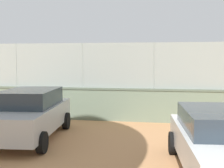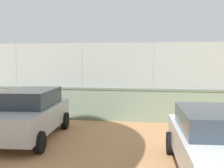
{
  "view_description": "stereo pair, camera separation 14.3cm",
  "coord_description": "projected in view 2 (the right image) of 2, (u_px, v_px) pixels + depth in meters",
  "views": [
    {
      "loc": [
        -2.13,
        21.5,
        2.63
      ],
      "look_at": [
        0.17,
        5.67,
        1.28
      ],
      "focal_mm": 47.83,
      "sensor_mm": 36.0,
      "label": 1
    },
    {
      "loc": [
        -2.27,
        21.48,
        2.63
      ],
      "look_at": [
        0.17,
        5.67,
        1.28
      ],
      "focal_mm": 47.83,
      "sensor_mm": 36.0,
      "label": 2
    }
  ],
  "objects": [
    {
      "name": "player_near_wall_returning",
      "position": [
        68.0,
        81.0,
        23.37
      ],
      "size": [
        0.88,
        1.03,
        1.55
      ],
      "color": "#591919",
      "rests_on": "ground_plane"
    },
    {
      "name": "parked_car_silver",
      "position": [
        27.0,
        113.0,
        9.86
      ],
      "size": [
        2.26,
        4.42,
        1.61
      ],
      "color": "#B7B7BC",
      "rests_on": "ground_plane"
    },
    {
      "name": "ground_plane",
      "position": [
        126.0,
        95.0,
        21.72
      ],
      "size": [
        260.0,
        260.0,
        0.0
      ],
      "primitive_type": "plane",
      "color": "tan"
    },
    {
      "name": "sports_ball",
      "position": [
        191.0,
        95.0,
        13.36
      ],
      "size": [
        0.12,
        0.12,
        0.12
      ],
      "primitive_type": "sphere",
      "color": "orange"
    },
    {
      "name": "perimeter_wall",
      "position": [
        153.0,
        105.0,
        12.45
      ],
      "size": [
        24.96,
        0.89,
        1.4
      ],
      "color": "slate",
      "rests_on": "ground_plane"
    },
    {
      "name": "fence_panel_on_wall",
      "position": [
        154.0,
        66.0,
        12.31
      ],
      "size": [
        24.53,
        0.53,
        1.91
      ],
      "color": "gray",
      "rests_on": "perimeter_wall"
    },
    {
      "name": "player_baseline_waiting",
      "position": [
        83.0,
        89.0,
        16.15
      ],
      "size": [
        0.76,
        1.18,
        1.7
      ],
      "color": "#591919",
      "rests_on": "ground_plane"
    },
    {
      "name": "player_at_service_line",
      "position": [
        173.0,
        90.0,
        15.4
      ],
      "size": [
        0.97,
        0.95,
        1.72
      ],
      "color": "#591919",
      "rests_on": "ground_plane"
    },
    {
      "name": "parked_car_white",
      "position": [
        216.0,
        141.0,
        6.72
      ],
      "size": [
        2.14,
        4.39,
        1.47
      ],
      "color": "white",
      "rests_on": "ground_plane"
    }
  ]
}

